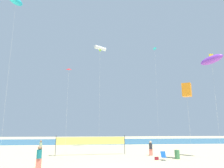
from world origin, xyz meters
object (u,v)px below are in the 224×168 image
Objects in this scene: kite_cyan_diamond at (155,51)px; beachgoer_charcoal_shirt at (151,148)px; volleyball_net at (91,141)px; beach_handbag at (157,158)px; beachgoer_sage_shirt at (41,146)px; kite_orange_box at (187,90)px; folding_beach_chair at (164,156)px; trash_barrel at (177,154)px; kite_violet_inflatable at (212,60)px; beachgoer_teal_shirt at (39,157)px; kite_cyan_inflatable at (16,1)px; kite_white_tube at (100,48)px; kite_red_diamond at (69,71)px.

beachgoer_charcoal_shirt is at bearing -112.80° from kite_cyan_diamond.
volleyball_net is 8.41m from beach_handbag.
kite_cyan_diamond reaches higher than beachgoer_sage_shirt.
volleyball_net is 1.06× the size of kite_orange_box.
kite_cyan_diamond reaches higher than folding_beach_chair.
trash_barrel is at bearing 0.24° from folding_beach_chair.
kite_violet_inflatable is (6.45, 0.04, 10.81)m from folding_beach_chair.
beachgoer_sage_shirt is at bearing 108.56° from beachgoer_teal_shirt.
kite_white_tube is at bearing 36.35° from kite_cyan_inflatable.
volleyball_net is at bearing 154.01° from kite_orange_box.
kite_white_tube is (8.04, 5.60, 16.51)m from beachgoer_sage_shirt.
kite_orange_box is at bearing -10.85° from beach_handbag.
kite_violet_inflatable is at bearing -51.15° from beachgoer_charcoal_shirt.
kite_cyan_inflatable is at bearing 169.91° from trash_barrel.
kite_orange_box reaches higher than trash_barrel.
beachgoer_teal_shirt is at bearing 174.43° from folding_beach_chair.
kite_red_diamond is at bearing 176.35° from trash_barrel.
kite_cyan_diamond is 1.77× the size of kite_red_diamond.
kite_cyan_diamond is at bearing 40.20° from kite_red_diamond.
kite_violet_inflatable reaches higher than volleyball_net.
kite_white_tube reaches higher than beach_handbag.
kite_red_diamond is at bearing -19.53° from kite_cyan_inflatable.
kite_cyan_inflatable is 13.41m from kite_red_diamond.
kite_red_diamond is at bearing -104.98° from beachgoer_sage_shirt.
folding_beach_chair is 0.05× the size of kite_white_tube.
kite_violet_inflatable is (3.59, 0.49, 3.80)m from kite_orange_box.
trash_barrel is 21.41m from kite_cyan_diamond.
kite_red_diamond is at bearing -131.26° from volleyball_net.
kite_violet_inflatable is (7.15, -0.20, 11.12)m from beach_handbag.
beachgoer_teal_shirt is at bearing -126.13° from beachgoer_sage_shirt.
kite_violet_inflatable is at bearing -8.52° from trash_barrel.
beachgoer_charcoal_shirt is at bearing 37.72° from beachgoer_teal_shirt.
beachgoer_charcoal_shirt reaches higher than folding_beach_chair.
volleyball_net reaches higher than folding_beach_chair.
volleyball_net is (4.29, 8.29, 0.65)m from beachgoer_teal_shirt.
beachgoer_charcoal_shirt is at bearing 151.97° from kite_violet_inflatable.
trash_barrel is at bearing -10.09° from kite_cyan_inflatable.
kite_cyan_diamond is at bearing 37.73° from volleyball_net.
volleyball_net is 0.41× the size of kite_cyan_inflatable.
beachgoer_teal_shirt is at bearing -168.02° from kite_orange_box.
trash_barrel is (1.78, 0.74, 0.01)m from folding_beach_chair.
trash_barrel is (2.13, -2.92, -0.46)m from beachgoer_charcoal_shirt.
beach_handbag is at bearing -32.57° from volleyball_net.
trash_barrel is (13.75, 4.33, -0.52)m from beachgoer_teal_shirt.
beachgoer_charcoal_shirt is at bearing 11.96° from kite_red_diamond.
kite_violet_inflatable reaches higher than beachgoer_sage_shirt.
beachgoer_sage_shirt is at bearing -161.60° from kite_cyan_diamond.
kite_cyan_diamond is at bearing 51.99° from folding_beach_chair.
folding_beach_chair is at bearing -8.27° from kite_red_diamond.
beachgoer_charcoal_shirt is 3.71m from folding_beach_chair.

